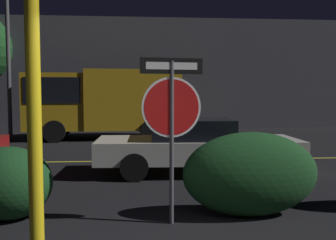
# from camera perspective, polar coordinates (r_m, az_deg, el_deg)

# --- Properties ---
(road_center_stripe) EXTENTS (37.55, 0.12, 0.01)m
(road_center_stripe) POSITION_cam_1_polar(r_m,az_deg,el_deg) (10.39, -1.56, -6.16)
(road_center_stripe) COLOR gold
(road_center_stripe) RESTS_ON ground_plane
(stop_sign) EXTENTS (0.88, 0.14, 2.33)m
(stop_sign) POSITION_cam_1_polar(r_m,az_deg,el_deg) (5.20, 0.56, 1.89)
(stop_sign) COLOR #4C4C51
(stop_sign) RESTS_ON ground_plane
(yellow_pole_left) EXTENTS (0.12, 0.12, 3.34)m
(yellow_pole_left) POSITION_cam_1_polar(r_m,az_deg,el_deg) (3.30, -19.73, 0.90)
(yellow_pole_left) COLOR yellow
(yellow_pole_left) RESTS_ON ground_plane
(hedge_bush_1) EXTENTS (1.29, 0.97, 1.07)m
(hedge_bush_1) POSITION_cam_1_polar(r_m,az_deg,el_deg) (6.01, -23.27, -8.82)
(hedge_bush_1) COLOR #19421E
(hedge_bush_1) RESTS_ON ground_plane
(hedge_bush_2) EXTENTS (2.05, 0.84, 1.27)m
(hedge_bush_2) POSITION_cam_1_polar(r_m,az_deg,el_deg) (5.79, 12.46, -8.07)
(hedge_bush_2) COLOR #19421E
(hedge_bush_2) RESTS_ON ground_plane
(passing_car_2) EXTENTS (4.77, 1.91, 1.26)m
(passing_car_2) POSITION_cam_1_polar(r_m,az_deg,el_deg) (8.73, 4.33, -3.86)
(passing_car_2) COLOR silver
(passing_car_2) RESTS_ON ground_plane
(delivery_truck) EXTENTS (6.26, 2.79, 2.80)m
(delivery_truck) POSITION_cam_1_polar(r_m,az_deg,el_deg) (15.67, -10.29, 3.05)
(delivery_truck) COLOR gold
(delivery_truck) RESTS_ON ground_plane
(street_lamp) EXTENTS (0.49, 0.49, 6.12)m
(street_lamp) POSITION_cam_1_polar(r_m,az_deg,el_deg) (16.53, -23.25, 11.93)
(street_lamp) COLOR #4C4C51
(street_lamp) RESTS_ON ground_plane
(building_backdrop) EXTENTS (23.59, 3.80, 5.82)m
(building_backdrop) POSITION_cam_1_polar(r_m,az_deg,el_deg) (21.78, 2.21, 6.82)
(building_backdrop) COLOR #4C4C56
(building_backdrop) RESTS_ON ground_plane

